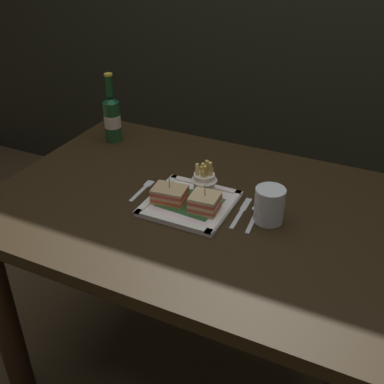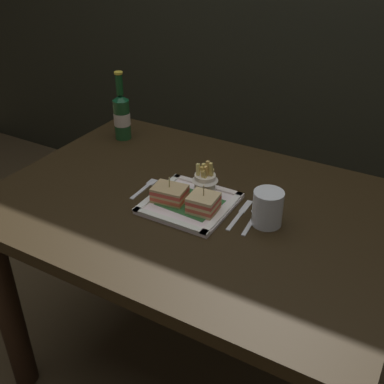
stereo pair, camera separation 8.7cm
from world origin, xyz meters
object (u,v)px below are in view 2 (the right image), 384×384
Objects in this scene: fork at (145,188)px; knife at (241,213)px; dining_table at (194,240)px; sandwich_half_left at (170,194)px; sandwich_half_right at (203,203)px; spoon at (255,215)px; beer_bottle at (122,115)px; square_plate at (189,203)px; fries_cup at (205,181)px; water_glass at (267,210)px.

fork is 0.79× the size of knife.
dining_table is 11.62× the size of sandwich_half_left.
spoon is at bearing 23.20° from sandwich_half_right.
sandwich_half_right is at bearing 0.00° from sandwich_half_left.
fork is (-0.18, -0.01, 0.15)m from dining_table.
sandwich_half_right is 0.61m from beer_bottle.
sandwich_half_left is at bearing -162.33° from square_plate.
fries_cup is 1.15× the size of water_glass.
beer_bottle is 0.71m from spoon.
dining_table is 10.41× the size of fries_cup.
sandwich_half_right reaches higher than sandwich_half_left.
fries_cup is 0.21m from fork.
fork is 1.00× the size of spoon.
dining_table is at bearing 84.48° from square_plate.
dining_table is 0.25m from spoon.
dining_table is at bearing -29.49° from beer_bottle.
sandwich_half_left is at bearing -142.96° from dining_table.
beer_bottle reaches higher than knife.
fork is at bearing 173.97° from square_plate.
sandwich_half_left is 0.13m from fork.
fries_cup is (0.08, 0.08, 0.03)m from sandwich_half_left.
fries_cup is 0.22m from water_glass.
sandwich_half_left is at bearing -17.54° from fork.
water_glass reaches higher than knife.
beer_bottle is (-0.47, 0.26, 0.24)m from dining_table.
sandwich_half_left is 0.12m from sandwich_half_right.
square_plate is 1.80× the size of spoon.
sandwich_half_left is 0.51m from beer_bottle.
fries_cup reaches higher than sandwich_half_left.
dining_table is 11.98× the size of water_glass.
fries_cup is (0.02, 0.06, 0.05)m from square_plate.
square_plate reaches higher than dining_table.
spoon reaches higher than knife.
fries_cup is at bearing 12.26° from fork.
water_glass reaches higher than sandwich_half_left.
sandwich_half_left is at bearing -166.85° from spoon.
dining_table is 0.20m from sandwich_half_left.
fork is (-0.19, -0.04, -0.06)m from fries_cup.
fork reaches higher than dining_table.
sandwich_half_left reaches higher than spoon.
knife is at bearing -22.59° from beer_bottle.
water_glass reaches higher than dining_table.
sandwich_half_right is 0.63× the size of fork.
dining_table is at bearing 2.84° from fork.
square_plate is at bearing -108.30° from fries_cup.
spoon is at bearing 4.06° from dining_table.
fries_cup is at bearing 115.50° from sandwich_half_right.
sandwich_half_right is at bearing -30.67° from beer_bottle.
dining_table is 0.23m from fork.
knife is (0.62, -0.26, -0.09)m from beer_bottle.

